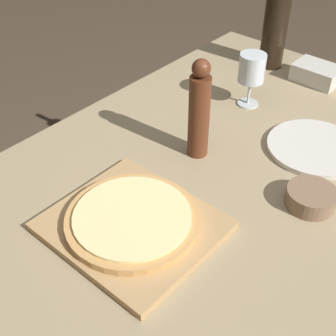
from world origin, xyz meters
name	(u,v)px	position (x,y,z in m)	size (l,w,h in m)	color
ground_plane	(194,335)	(0.00, 0.00, 0.00)	(12.00, 12.00, 0.00)	#4C3D2D
dining_table	(203,199)	(0.00, 0.00, 0.65)	(0.94, 1.58, 0.73)	#9E8966
cutting_board	(133,226)	(-0.01, -0.25, 0.74)	(0.35, 0.32, 0.02)	tan
pizza	(132,219)	(-0.01, -0.25, 0.76)	(0.30, 0.30, 0.02)	tan
wine_bottle	(276,23)	(-0.20, 0.64, 0.88)	(0.08, 0.08, 0.37)	black
pepper_mill	(199,111)	(-0.07, 0.06, 0.86)	(0.05, 0.05, 0.27)	#5B2D19
wine_glass	(252,69)	(-0.11, 0.36, 0.85)	(0.08, 0.08, 0.17)	silver
small_bowl	(311,198)	(0.25, 0.08, 0.75)	(0.12, 0.12, 0.04)	#84664C
dinner_plate	(315,147)	(0.16, 0.28, 0.74)	(0.26, 0.26, 0.01)	silver
food_container	(317,73)	(-0.02, 0.64, 0.76)	(0.15, 0.10, 0.06)	beige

